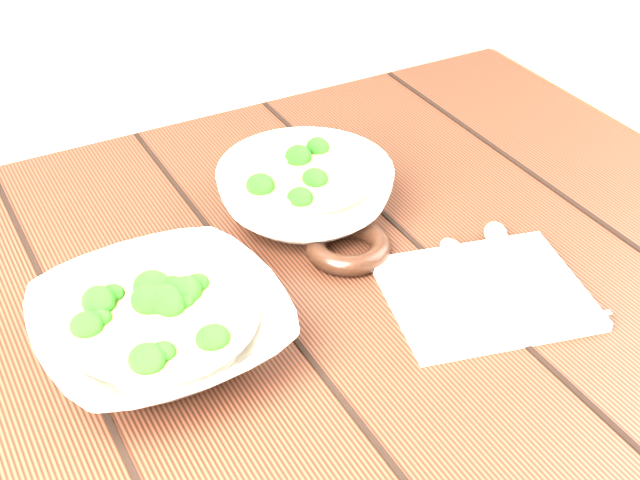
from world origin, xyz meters
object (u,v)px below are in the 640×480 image
table (276,364)px  soup_bowl_back (305,191)px  trivet (348,246)px  napkin (485,293)px  soup_bowl_front (162,327)px

table → soup_bowl_back: 0.21m
table → trivet: 0.17m
napkin → soup_bowl_back: bearing=126.3°
soup_bowl_front → napkin: 0.34m
napkin → table: bearing=159.3°
soup_bowl_back → trivet: size_ratio=2.36×
napkin → trivet: bearing=137.4°
soup_bowl_back → napkin: soup_bowl_back is taller
table → trivet: bearing=3.5°
trivet → napkin: size_ratio=0.48×
soup_bowl_front → napkin: (0.33, -0.08, -0.03)m
soup_bowl_back → trivet: soup_bowl_back is taller
table → soup_bowl_back: (0.09, 0.10, 0.16)m
soup_bowl_front → trivet: soup_bowl_front is taller
table → napkin: napkin is taller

